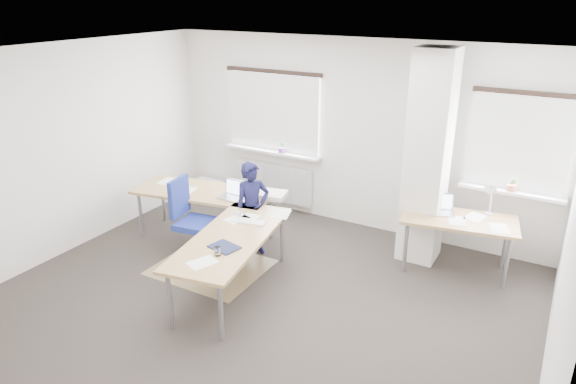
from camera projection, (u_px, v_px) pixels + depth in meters
The scene contains 8 objects.
ground at pixel (262, 298), 6.07m from camera, with size 6.00×6.00×0.00m, color #2A2522.
room_shell at pixel (294, 149), 5.71m from camera, with size 6.04×5.04×2.82m.
floor_mat at pixel (211, 267), 6.74m from camera, with size 1.38×1.17×0.01m, color olive.
white_crate at pixel (208, 189), 9.00m from camera, with size 0.49×0.34×0.29m, color white.
desk_main at pixel (220, 214), 6.65m from camera, with size 2.82×2.63×0.96m.
desk_side at pixel (459, 221), 6.45m from camera, with size 1.50×0.93×1.22m.
task_chair at pixel (195, 235), 6.94m from camera, with size 0.60×0.59×1.10m.
person at pixel (253, 209), 6.88m from camera, with size 0.48×0.31×1.31m, color black.
Camera 1 is at (2.83, -4.36, 3.39)m, focal length 32.00 mm.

